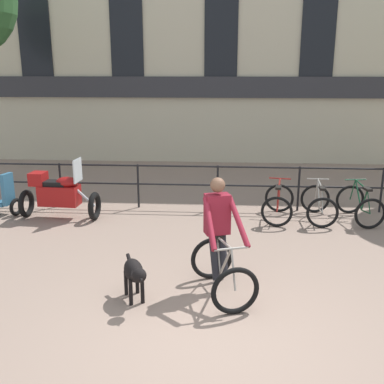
{
  "coord_description": "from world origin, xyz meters",
  "views": [
    {
      "loc": [
        0.08,
        -4.96,
        3.21
      ],
      "look_at": [
        -0.44,
        2.86,
        1.05
      ],
      "focal_mm": 42.0,
      "sensor_mm": 36.0,
      "label": 1
    }
  ],
  "objects": [
    {
      "name": "cyclist_with_bike",
      "position": [
        0.09,
        1.15,
        0.76
      ],
      "size": [
        1.01,
        1.32,
        1.7
      ],
      "rotation": [
        0.0,
        0.0,
        0.31
      ],
      "color": "black",
      "rests_on": "ground_plane"
    },
    {
      "name": "ground_plane",
      "position": [
        0.0,
        0.0,
        0.0
      ],
      "size": [
        60.0,
        60.0,
        0.0
      ],
      "primitive_type": "plane",
      "color": "gray"
    },
    {
      "name": "building_facade",
      "position": [
        0.0,
        10.99,
        4.86
      ],
      "size": [
        18.0,
        0.72,
        9.76
      ],
      "color": "beige",
      "rests_on": "ground_plane"
    },
    {
      "name": "parked_motorcycle",
      "position": [
        -3.47,
        4.29,
        0.56
      ],
      "size": [
        1.73,
        0.72,
        1.35
      ],
      "rotation": [
        0.0,
        0.0,
        1.51
      ],
      "color": "black",
      "rests_on": "ground_plane"
    },
    {
      "name": "canal_railing",
      "position": [
        -0.0,
        5.2,
        0.71
      ],
      "size": [
        15.05,
        0.05,
        1.05
      ],
      "color": "black",
      "rests_on": "ground_plane"
    },
    {
      "name": "parked_bicycle_mid_left",
      "position": [
        2.21,
        4.54,
        0.36
      ],
      "size": [
        0.72,
        1.14,
        0.86
      ],
      "rotation": [
        0.0,
        0.0,
        3.09
      ],
      "color": "black",
      "rests_on": "ground_plane"
    },
    {
      "name": "dog",
      "position": [
        -1.11,
        0.75,
        0.44
      ],
      "size": [
        0.47,
        0.84,
        0.63
      ],
      "rotation": [
        0.0,
        0.0,
        0.42
      ],
      "color": "black",
      "rests_on": "ground_plane"
    },
    {
      "name": "parked_bicycle_near_lamp",
      "position": [
        1.34,
        4.54,
        0.36
      ],
      "size": [
        0.84,
        1.2,
        0.86
      ],
      "rotation": [
        0.0,
        0.0,
        2.97
      ],
      "color": "black",
      "rests_on": "ground_plane"
    },
    {
      "name": "parked_bicycle_mid_right",
      "position": [
        3.09,
        4.54,
        0.36
      ],
      "size": [
        0.79,
        1.18,
        0.86
      ],
      "rotation": [
        0.0,
        0.0,
        3.26
      ],
      "color": "black",
      "rests_on": "ground_plane"
    }
  ]
}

